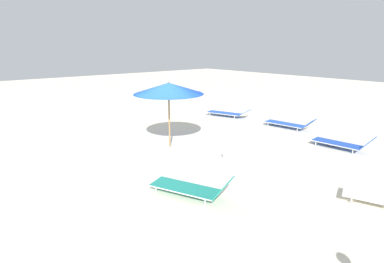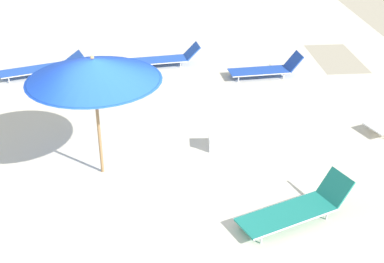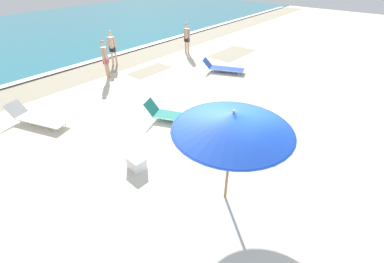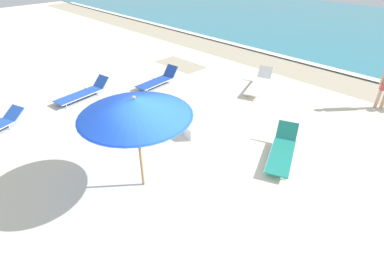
{
  "view_description": "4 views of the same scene",
  "coord_description": "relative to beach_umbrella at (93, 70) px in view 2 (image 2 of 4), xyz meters",
  "views": [
    {
      "loc": [
        5.19,
        7.85,
        3.53
      ],
      "look_at": [
        -0.46,
        1.14,
        1.04
      ],
      "focal_mm": 28.0,
      "sensor_mm": 36.0,
      "label": 1
    },
    {
      "loc": [
        8.11,
        0.41,
        5.67
      ],
      "look_at": [
        -0.57,
        1.11,
        0.98
      ],
      "focal_mm": 50.0,
      "sensor_mm": 36.0,
      "label": 2
    },
    {
      "loc": [
        -4.66,
        -2.75,
        4.77
      ],
      "look_at": [
        -0.01,
        1.13,
        0.7
      ],
      "focal_mm": 24.0,
      "sensor_mm": 36.0,
      "label": 3
    },
    {
      "loc": [
        3.93,
        -3.7,
        5.03
      ],
      "look_at": [
        -0.81,
        0.98,
        0.86
      ],
      "focal_mm": 28.0,
      "sensor_mm": 36.0,
      "label": 4
    }
  ],
  "objects": [
    {
      "name": "beach_umbrella",
      "position": [
        0.0,
        0.0,
        0.0
      ],
      "size": [
        2.46,
        2.46,
        2.4
      ],
      "color": "#9E7547",
      "rests_on": "ground_plane"
    },
    {
      "name": "sun_lounger_beside_umbrella",
      "position": [
        1.79,
        3.41,
        -1.91
      ],
      "size": [
        1.36,
        2.13,
        0.63
      ],
      "rotation": [
        0.0,
        0.0,
        0.4
      ],
      "color": "#1E8475",
      "rests_on": "ground_plane"
    },
    {
      "name": "ground_plane",
      "position": [
        0.88,
        0.64,
        -2.21
      ],
      "size": [
        60.0,
        60.0,
        0.16
      ],
      "color": "beige"
    },
    {
      "name": "sun_lounger_mid_beach_pair_a",
      "position": [
        -5.63,
        1.36,
        -1.92
      ],
      "size": [
        0.9,
        2.26,
        0.57
      ],
      "rotation": [
        0.0,
        0.0,
        0.14
      ],
      "color": "blue",
      "rests_on": "ground_plane"
    },
    {
      "name": "sun_lounger_mid_beach_solo",
      "position": [
        -5.21,
        -2.01,
        -1.93
      ],
      "size": [
        1.33,
        2.35,
        0.48
      ],
      "rotation": [
        0.0,
        0.0,
        0.34
      ],
      "color": "blue",
      "rests_on": "ground_plane"
    },
    {
      "name": "sun_lounger_near_water_right",
      "position": [
        -4.57,
        4.19,
        -1.91
      ],
      "size": [
        0.79,
        2.03,
        0.62
      ],
      "rotation": [
        0.0,
        0.0,
        0.1
      ],
      "color": "blue",
      "rests_on": "ground_plane"
    },
    {
      "name": "cooler_box",
      "position": [
        -0.69,
        2.42,
        -1.95
      ],
      "size": [
        0.38,
        0.52,
        0.37
      ],
      "rotation": [
        0.0,
        0.0,
        1.52
      ],
      "color": "white",
      "rests_on": "ground_plane"
    }
  ]
}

